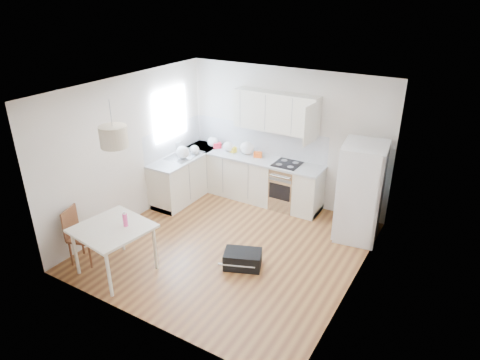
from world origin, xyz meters
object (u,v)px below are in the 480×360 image
(refrigerator, at_px, (361,192))
(dining_chair, at_px, (84,236))
(dining_table, at_px, (113,232))
(gym_bag, at_px, (243,259))

(refrigerator, xyz_separation_m, dining_chair, (-3.51, -3.01, -0.39))
(refrigerator, height_order, dining_chair, refrigerator)
(dining_table, relative_size, dining_chair, 1.22)
(refrigerator, height_order, gym_bag, refrigerator)
(refrigerator, xyz_separation_m, dining_table, (-2.89, -2.95, -0.15))
(dining_table, bearing_deg, gym_bag, 42.25)
(gym_bag, bearing_deg, dining_table, -168.00)
(refrigerator, bearing_deg, dining_chair, -147.39)
(dining_table, bearing_deg, dining_chair, -167.02)
(dining_table, bearing_deg, refrigerator, 53.86)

